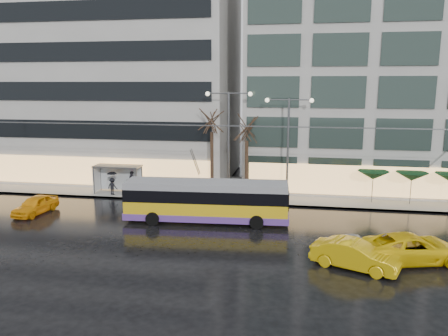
% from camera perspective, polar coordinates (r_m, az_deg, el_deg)
% --- Properties ---
extents(ground, '(140.00, 140.00, 0.00)m').
position_cam_1_polar(ground, '(28.50, -6.91, -9.35)').
color(ground, black).
rests_on(ground, ground).
extents(sidewalk, '(80.00, 10.00, 0.15)m').
position_cam_1_polar(sidewalk, '(41.18, 1.30, -2.74)').
color(sidewalk, gray).
rests_on(sidewalk, ground).
extents(kerb, '(80.00, 0.10, 0.15)m').
position_cam_1_polar(kerb, '(36.45, 0.16, -4.58)').
color(kerb, slate).
rests_on(kerb, ground).
extents(building_left, '(34.00, 14.00, 22.00)m').
position_cam_1_polar(building_left, '(50.53, -18.85, 11.90)').
color(building_left, '#A19F9A').
rests_on(building_left, sidewalk).
extents(building_right, '(32.00, 14.00, 25.00)m').
position_cam_1_polar(building_right, '(46.05, 24.45, 13.53)').
color(building_right, '#A19F9A').
rests_on(building_right, sidewalk).
extents(trolleybus, '(11.80, 4.75, 5.42)m').
position_cam_1_polar(trolleybus, '(31.47, -2.33, -4.49)').
color(trolleybus, gold).
rests_on(trolleybus, ground).
extents(catenary, '(42.24, 5.12, 7.00)m').
position_cam_1_polar(catenary, '(34.65, -1.77, 1.68)').
color(catenary, '#595B60').
rests_on(catenary, ground).
extents(bus_shelter, '(4.20, 1.60, 2.51)m').
position_cam_1_polar(bus_shelter, '(40.48, -14.10, -0.59)').
color(bus_shelter, '#595B60').
rests_on(bus_shelter, sidewalk).
extents(street_lamp_near, '(3.96, 0.36, 9.03)m').
position_cam_1_polar(street_lamp_near, '(37.03, 0.62, 5.00)').
color(street_lamp_near, '#595B60').
rests_on(street_lamp_near, sidewalk).
extents(street_lamp_far, '(3.96, 0.36, 8.53)m').
position_cam_1_polar(street_lamp_far, '(36.62, 8.39, 4.38)').
color(street_lamp_far, '#595B60').
rests_on(street_lamp_far, sidewalk).
extents(tree_a, '(3.20, 3.20, 8.40)m').
position_cam_1_polar(tree_a, '(37.39, -1.62, 6.74)').
color(tree_a, black).
rests_on(tree_a, sidewalk).
extents(tree_b, '(3.20, 3.20, 7.70)m').
position_cam_1_polar(tree_b, '(37.18, 3.01, 5.64)').
color(tree_b, black).
rests_on(tree_b, sidewalk).
extents(parasol_a, '(2.50, 2.50, 2.65)m').
position_cam_1_polar(parasol_a, '(37.84, 18.91, -0.90)').
color(parasol_a, '#595B60').
rests_on(parasol_a, sidewalk).
extents(parasol_b, '(2.50, 2.50, 2.65)m').
position_cam_1_polar(parasol_b, '(38.45, 23.32, -1.03)').
color(parasol_b, '#595B60').
rests_on(parasol_b, sidewalk).
extents(taxi_a, '(2.07, 4.24, 1.39)m').
position_cam_1_polar(taxi_a, '(36.55, -23.42, -4.46)').
color(taxi_a, '#FCA50D').
rests_on(taxi_a, ground).
extents(taxi_b, '(4.92, 3.26, 1.53)m').
position_cam_1_polar(taxi_b, '(25.04, 16.70, -10.82)').
color(taxi_b, '#DFB00B').
rests_on(taxi_b, ground).
extents(taxi_c, '(6.21, 4.06, 1.59)m').
position_cam_1_polar(taxi_c, '(27.03, 23.36, -9.57)').
color(taxi_c, yellow).
rests_on(taxi_c, ground).
extents(sedan_silver, '(5.04, 3.28, 1.29)m').
position_cam_1_polar(sedan_silver, '(26.55, 17.00, -9.85)').
color(sedan_silver, '#B5B6BA').
rests_on(sedan_silver, ground).
extents(pedestrian_a, '(1.21, 1.22, 2.19)m').
position_cam_1_polar(pedestrian_a, '(40.38, -11.92, -1.10)').
color(pedestrian_a, black).
rests_on(pedestrian_a, sidewalk).
extents(pedestrian_b, '(1.18, 1.15, 1.92)m').
position_cam_1_polar(pedestrian_b, '(40.72, -11.98, -1.65)').
color(pedestrian_b, black).
rests_on(pedestrian_b, sidewalk).
extents(pedestrian_c, '(1.10, 1.01, 2.11)m').
position_cam_1_polar(pedestrian_c, '(39.77, -14.38, -1.82)').
color(pedestrian_c, black).
rests_on(pedestrian_c, sidewalk).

